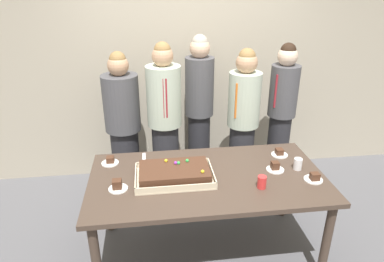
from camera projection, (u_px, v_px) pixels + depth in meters
The scene contains 17 objects.
ground_plane at pixel (206, 251), 3.15m from camera, with size 12.00×12.00×0.00m, color #5B5B60.
interior_back_panel at pixel (185, 52), 4.00m from camera, with size 8.00×0.12×3.00m, color #B2A893.
party_table at pixel (207, 185), 2.87m from camera, with size 1.93×1.02×0.79m.
sheet_cake at pixel (174, 173), 2.78m from camera, with size 0.63×0.41×0.13m.
plated_slice_near_left at pixel (118, 186), 2.65m from camera, with size 0.15×0.15×0.08m.
plated_slice_near_right at pixel (275, 167), 2.92m from camera, with size 0.15×0.15×0.08m.
plated_slice_far_left at pixel (279, 153), 3.17m from camera, with size 0.15×0.15×0.06m.
plated_slice_far_right at pixel (110, 161), 3.03m from camera, with size 0.15×0.15×0.06m.
plated_slice_center_front at pixel (314, 178), 2.77m from camera, with size 0.15×0.15×0.07m.
drink_cup_nearest at pixel (298, 164), 2.92m from camera, with size 0.07×0.07×0.10m, color white.
drink_cup_middle at pixel (262, 182), 2.66m from camera, with size 0.07×0.07×0.10m, color red.
cake_server_utensil at pixel (144, 158), 3.11m from camera, with size 0.03×0.20×0.01m, color silver.
person_serving_front at pixel (165, 124), 3.56m from camera, with size 0.35×0.35×1.75m.
person_green_shirt_behind at pixel (243, 124), 3.64m from camera, with size 0.33×0.33×1.67m.
person_striped_tie_right at pixel (281, 116), 3.79m from camera, with size 0.30×0.30×1.69m.
person_far_right_suit at pixel (199, 109), 3.89m from camera, with size 0.32×0.32×1.76m.
person_left_edge_reaching at pixel (123, 126), 3.69m from camera, with size 0.38×0.38×1.64m.
Camera 1 is at (-0.44, -2.40, 2.28)m, focal length 32.20 mm.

